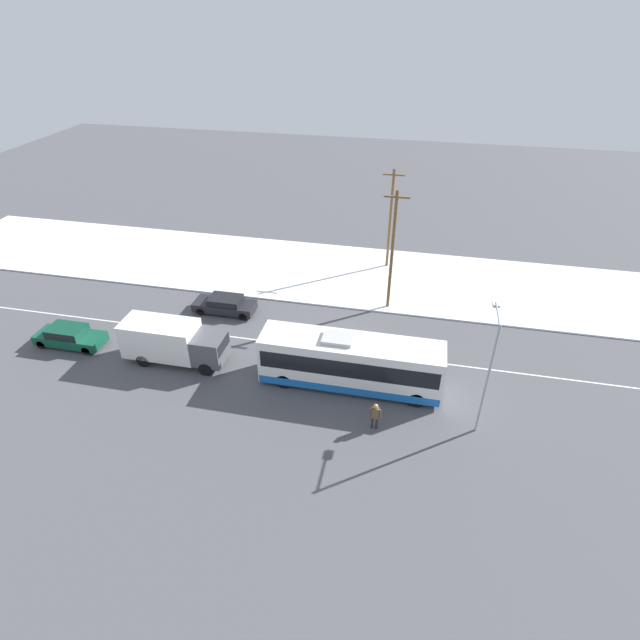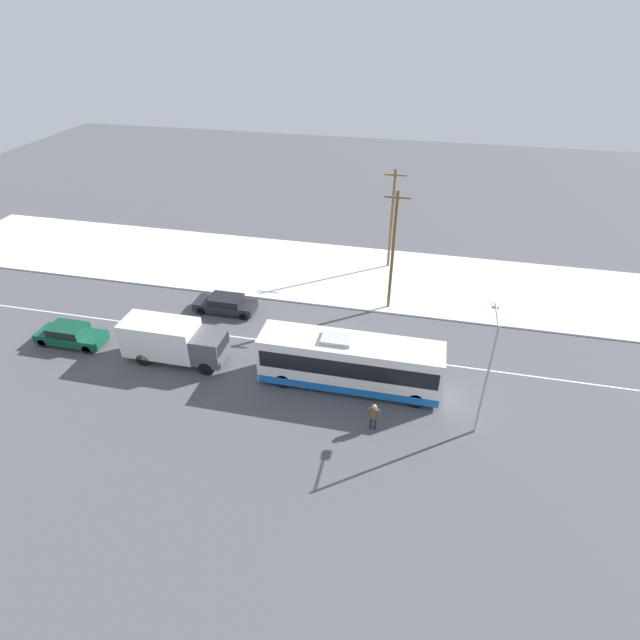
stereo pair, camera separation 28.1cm
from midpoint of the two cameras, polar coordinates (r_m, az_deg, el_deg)
ground_plane at (r=34.34m, az=2.12°, el=-3.51°), size 120.00×120.00×0.00m
snow_lot at (r=43.51m, az=4.71°, el=5.07°), size 80.00×11.05×0.12m
lane_marking_center at (r=34.34m, az=2.12°, el=-3.50°), size 60.00×0.12×0.00m
city_bus at (r=30.54m, az=3.24°, el=-4.87°), size 11.11×2.57×3.52m
box_truck at (r=33.97m, az=-16.75°, el=-2.28°), size 6.80×2.30×2.86m
sedan_car at (r=38.71m, az=-11.01°, el=1.82°), size 4.68×1.80×1.33m
parked_car_near_truck at (r=38.59m, az=-26.94°, el=-1.57°), size 4.75×1.80×1.45m
pedestrian_at_stop at (r=28.20m, az=6.04°, el=-10.60°), size 0.64×0.29×1.79m
streetlamp at (r=27.47m, az=18.56°, el=-4.39°), size 0.36×2.69×7.15m
utility_pole_roadside at (r=37.00m, az=8.05°, el=7.89°), size 1.80×0.24×9.38m
utility_pole_snowlot at (r=43.54m, az=7.87°, el=11.46°), size 1.80×0.24×8.78m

